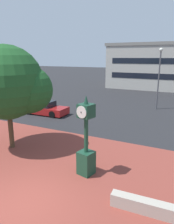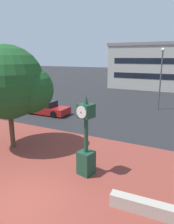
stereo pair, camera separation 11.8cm
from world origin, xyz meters
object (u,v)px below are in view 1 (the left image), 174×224
(plaza_tree, at_px, (11,84))
(street_lamp_post, at_px, (159,72))
(street_clock, at_px, (86,145))
(car_street_near, at_px, (45,108))

(plaza_tree, distance_m, street_lamp_post, 15.36)
(street_clock, xyz_separation_m, car_street_near, (-8.54, 8.00, -0.92))
(street_lamp_post, bearing_deg, plaza_tree, -113.44)
(car_street_near, bearing_deg, street_lamp_post, 124.99)
(street_clock, xyz_separation_m, plaza_tree, (-5.27, 0.86, 2.40))
(street_clock, bearing_deg, car_street_near, 149.42)
(plaza_tree, relative_size, car_street_near, 1.39)
(street_clock, bearing_deg, plaza_tree, -176.71)
(plaza_tree, bearing_deg, street_clock, -9.25)
(street_clock, relative_size, car_street_near, 0.86)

